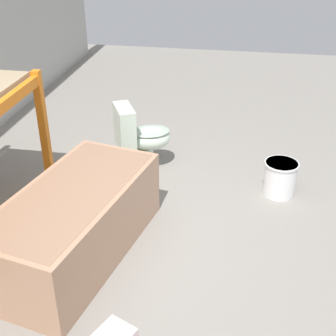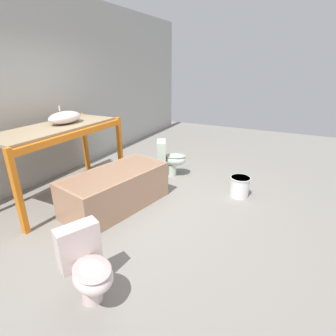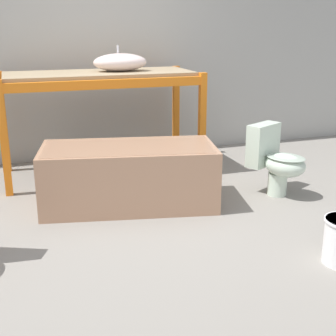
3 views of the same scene
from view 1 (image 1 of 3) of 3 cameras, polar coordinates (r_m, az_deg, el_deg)
The scene contains 4 objects.
ground_plane at distance 3.75m, azimuth -6.67°, elevation -9.90°, with size 12.00×12.00×0.00m, color gray.
bathtub_main at distance 3.58m, azimuth -11.33°, elevation -6.05°, with size 1.67×1.02×0.56m.
toilet_near at distance 4.69m, azimuth -3.37°, elevation 3.92°, with size 0.55×0.64×0.68m.
bucket_white at distance 4.44m, azimuth 13.50°, elevation -1.14°, with size 0.31×0.31×0.33m.
Camera 1 is at (-2.77, -0.92, 2.36)m, focal length 50.00 mm.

